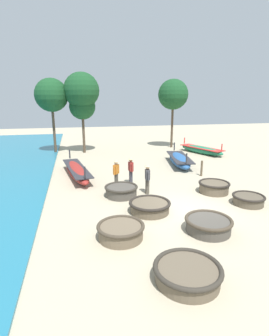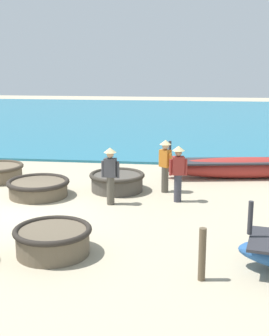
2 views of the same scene
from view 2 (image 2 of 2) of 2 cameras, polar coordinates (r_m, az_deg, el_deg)
The scene contains 10 objects.
ground_plane at distance 13.35m, azimuth -14.61°, elevation -5.19°, with size 80.00×80.00×0.00m, color tan.
sea at distance 32.36m, azimuth 5.50°, elevation 5.93°, with size 28.00×52.00×0.10m, color teal.
coracle_tilted at distance 14.88m, azimuth -2.14°, elevation -1.61°, with size 1.76×1.76×0.57m.
coracle_upturned at distance 10.30m, azimuth -9.92°, elevation -8.58°, with size 1.69×1.69×0.60m.
coracle_center at distance 14.59m, azimuth -11.64°, elevation -2.31°, with size 1.91×1.91×0.51m.
long_boat_ochre_hull at distance 16.97m, azimuth 13.57°, elevation 0.12°, with size 1.97×6.07×1.33m.
fisherman_crouching at distance 13.34m, azimuth -2.96°, elevation -0.51°, with size 0.36×0.53×1.67m.
fisherman_standing_left at distance 13.63m, azimuth 5.34°, elevation -0.24°, with size 0.36×0.52×1.67m.
fisherman_standing_right at distance 14.59m, azimuth 3.76°, elevation 0.67°, with size 0.39×0.43×1.67m.
mooring_post_mid_beach at distance 9.03m, azimuth 8.25°, elevation -10.39°, with size 0.14×0.14×1.05m, color brown.
Camera 2 is at (11.75, 4.82, 4.12)m, focal length 50.00 mm.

